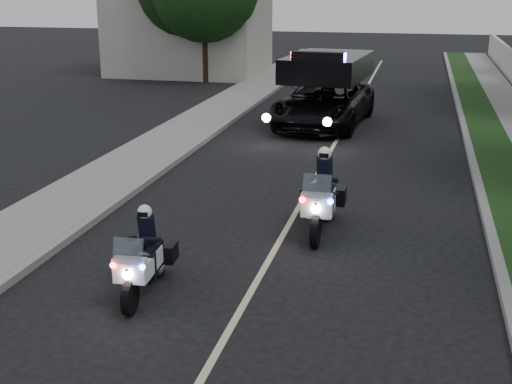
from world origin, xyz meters
TOP-DOWN VIEW (x-y plane):
  - ground at (0.00, 0.00)m, footprint 120.00×120.00m
  - curb_right at (4.10, 10.00)m, footprint 0.20×60.00m
  - grass_verge at (4.80, 10.00)m, footprint 1.20×60.00m
  - curb_left at (-4.10, 10.00)m, footprint 0.20×60.00m
  - sidewalk_left at (-5.20, 10.00)m, footprint 2.00×60.00m
  - building_far at (-10.00, 26.00)m, footprint 8.00×6.00m
  - lane_marking at (0.00, 10.00)m, footprint 0.12×50.00m
  - police_moto_left at (-1.68, -0.71)m, footprint 0.75×1.81m
  - police_moto_right at (0.73, 2.84)m, footprint 0.74×2.08m
  - police_suv at (-0.75, 13.58)m, footprint 3.29×6.19m
  - bicycle at (-2.02, 17.75)m, footprint 0.71×1.70m
  - cyclist at (-2.02, 17.75)m, footprint 0.74×0.54m
  - tree_left_near at (-8.18, 23.11)m, footprint 6.00×6.00m
  - tree_left_far at (-9.24, 24.06)m, footprint 6.14×6.14m

SIDE VIEW (x-z plane):
  - ground at x=0.00m, z-range 0.00..0.00m
  - police_moto_left at x=-1.68m, z-range -0.75..0.75m
  - police_moto_right at x=0.73m, z-range -0.88..0.88m
  - police_suv at x=-0.75m, z-range -1.45..1.45m
  - bicycle at x=-2.02m, z-range -0.43..0.43m
  - cyclist at x=-2.02m, z-range -0.95..0.95m
  - tree_left_near at x=-8.18m, z-range -4.55..4.55m
  - tree_left_far at x=-9.24m, z-range -4.72..4.72m
  - lane_marking at x=0.00m, z-range 0.00..0.01m
  - curb_right at x=4.10m, z-range 0.00..0.15m
  - curb_left at x=-4.10m, z-range 0.00..0.15m
  - grass_verge at x=4.80m, z-range 0.00..0.16m
  - sidewalk_left at x=-5.20m, z-range 0.00..0.16m
  - building_far at x=-10.00m, z-range 0.00..7.00m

